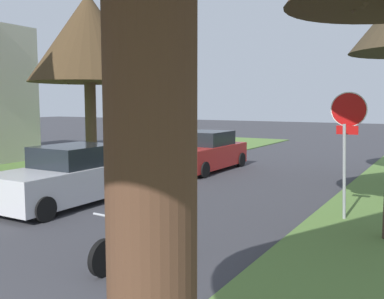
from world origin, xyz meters
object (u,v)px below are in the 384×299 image
stop_sign_far (347,128)px  parked_sedan_red (205,152)px  parked_motorcycle (135,235)px  street_tree_left_mid_b (89,39)px  parked_sedan_silver (71,177)px

stop_sign_far → parked_sedan_red: bearing=141.7°
parked_sedan_red → parked_motorcycle: bearing=-68.0°
stop_sign_far → street_tree_left_mid_b: 10.50m
street_tree_left_mid_b → parked_sedan_red: street_tree_left_mid_b is taller
stop_sign_far → parked_sedan_red: 8.41m
parked_sedan_silver → parked_sedan_red: size_ratio=1.00×
parked_sedan_silver → parked_sedan_red: (0.33, 7.03, 0.00)m
parked_sedan_silver → parked_motorcycle: bearing=-32.0°
stop_sign_far → parked_sedan_red: (-6.50, 5.13, -1.45)m
parked_sedan_silver → stop_sign_far: bearing=15.5°
street_tree_left_mid_b → parked_motorcycle: size_ratio=3.30×
parked_sedan_silver → parked_motorcycle: size_ratio=2.15×
parked_motorcycle → parked_sedan_silver: bearing=148.0°
street_tree_left_mid_b → parked_sedan_silver: size_ratio=1.54×
parked_sedan_red → parked_motorcycle: parked_sedan_red is taller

